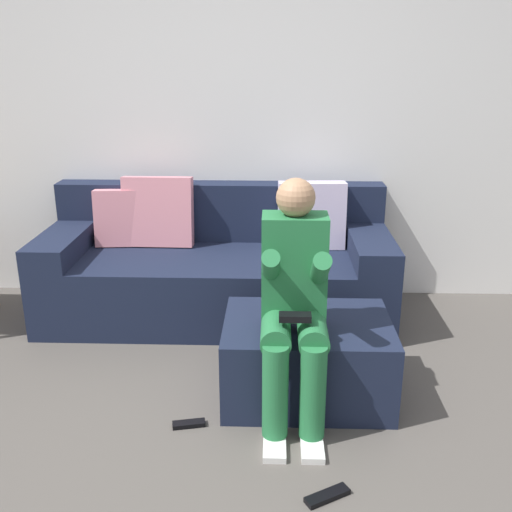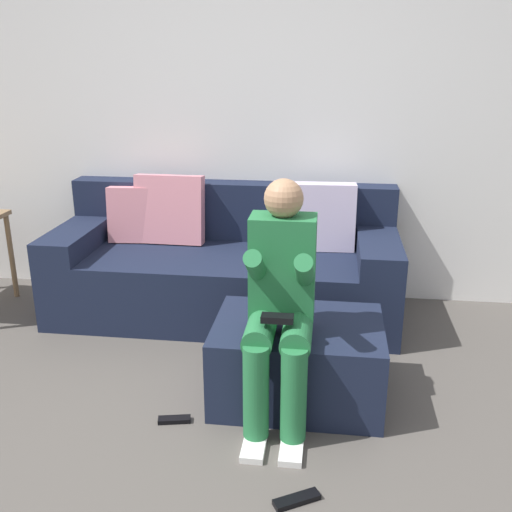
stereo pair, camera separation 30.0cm
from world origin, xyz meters
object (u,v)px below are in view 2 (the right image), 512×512
(person_seated, at_px, (280,301))
(remote_near_ottoman, at_px, (297,500))
(remote_by_storage_bin, at_px, (174,420))
(ottoman, at_px, (298,360))
(couch_sectional, at_px, (225,266))

(person_seated, relative_size, remote_near_ottoman, 6.02)
(person_seated, relative_size, remote_by_storage_bin, 7.41)
(ottoman, distance_m, remote_near_ottoman, 0.78)
(remote_by_storage_bin, bearing_deg, person_seated, 2.02)
(ottoman, distance_m, remote_by_storage_bin, 0.66)
(couch_sectional, relative_size, remote_near_ottoman, 11.82)
(couch_sectional, height_order, person_seated, person_seated)
(remote_near_ottoman, bearing_deg, ottoman, 63.53)
(couch_sectional, bearing_deg, ottoman, -61.34)
(remote_near_ottoman, relative_size, remote_by_storage_bin, 1.23)
(couch_sectional, bearing_deg, person_seated, -68.32)
(remote_near_ottoman, bearing_deg, person_seated, 72.09)
(person_seated, distance_m, remote_near_ottoman, 0.83)
(person_seated, height_order, remote_near_ottoman, person_seated)
(person_seated, xyz_separation_m, remote_near_ottoman, (0.12, -0.57, -0.59))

